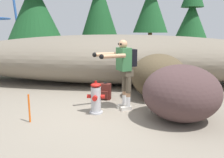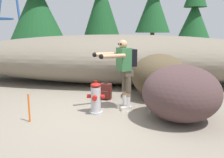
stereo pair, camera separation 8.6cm
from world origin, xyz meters
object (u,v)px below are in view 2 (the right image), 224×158
Objects in this scene: fire_hydrant at (96,98)px; utility_worker at (124,66)px; spare_backpack at (106,92)px; boulder_mid at (160,77)px; boulder_large at (181,93)px; survey_stake at (29,108)px.

fire_hydrant is 0.46× the size of utility_worker.
spare_backpack is 1.54m from boulder_mid.
utility_worker reaches higher than boulder_mid.
fire_hydrant is at bearing 172.27° from boulder_large.
boulder_mid is (1.47, 0.17, 0.41)m from spare_backpack.
boulder_mid is (0.92, 1.00, -0.43)m from utility_worker.
boulder_mid is at bearing 35.68° from survey_stake.
spare_backpack is 0.30× the size of boulder_mid.
spare_backpack is 2.31m from boulder_large.
boulder_large is 1.63m from boulder_mid.
survey_stake is at bearing -151.93° from fire_hydrant.
boulder_large reaches higher than spare_backpack.
boulder_large is at bearing -7.73° from fire_hydrant.
utility_worker is (0.62, 0.35, 0.71)m from fire_hydrant.
utility_worker is at bearing 40.82° from spare_backpack.
spare_backpack is at bearing -173.33° from boulder_mid.
boulder_mid reaches higher than boulder_large.
boulder_large reaches higher than survey_stake.
fire_hydrant is 2.07m from boulder_mid.
utility_worker is 1.43m from boulder_mid.
fire_hydrant is at bearing -138.92° from boulder_mid.
boulder_mid is at bearing 101.00° from boulder_large.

